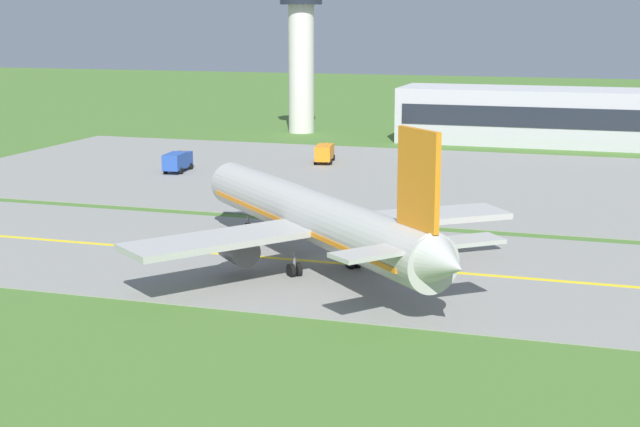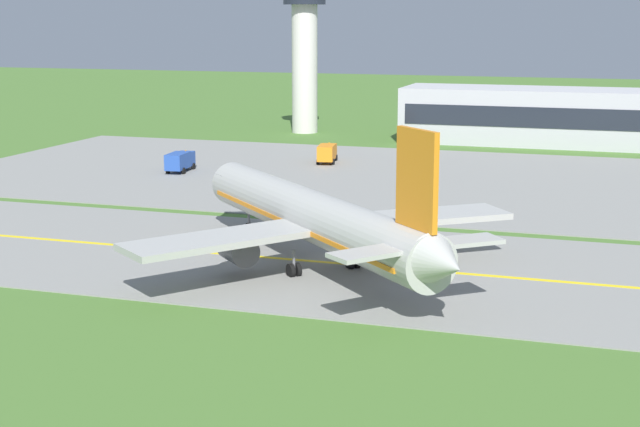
% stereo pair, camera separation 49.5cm
% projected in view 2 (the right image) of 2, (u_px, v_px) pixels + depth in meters
% --- Properties ---
extents(ground_plane, '(500.00, 500.00, 0.00)m').
position_uv_depth(ground_plane, '(313.00, 262.00, 77.07)').
color(ground_plane, '#47702D').
extents(taxiway_strip, '(240.00, 28.00, 0.10)m').
position_uv_depth(taxiway_strip, '(313.00, 262.00, 77.06)').
color(taxiway_strip, gray).
rests_on(taxiway_strip, ground).
extents(apron_pad, '(140.00, 52.00, 0.10)m').
position_uv_depth(apron_pad, '(502.00, 184.00, 113.18)').
color(apron_pad, gray).
rests_on(apron_pad, ground).
extents(taxiway_centreline, '(220.00, 0.60, 0.01)m').
position_uv_depth(taxiway_centreline, '(313.00, 261.00, 77.05)').
color(taxiway_centreline, yellow).
rests_on(taxiway_centreline, taxiway_strip).
extents(airplane_lead, '(31.26, 31.20, 12.70)m').
position_uv_depth(airplane_lead, '(315.00, 218.00, 74.37)').
color(airplane_lead, '#ADADA8').
rests_on(airplane_lead, ground).
extents(service_truck_baggage, '(2.81, 6.17, 2.60)m').
position_uv_depth(service_truck_baggage, '(180.00, 161.00, 121.34)').
color(service_truck_baggage, '#264CA5').
rests_on(service_truck_baggage, ground).
extents(service_truck_catering, '(3.16, 6.27, 2.60)m').
position_uv_depth(service_truck_catering, '(327.00, 152.00, 128.78)').
color(service_truck_catering, orange).
rests_on(service_truck_catering, ground).
extents(terminal_building, '(58.90, 13.30, 9.87)m').
position_uv_depth(terminal_building, '(593.00, 118.00, 145.89)').
color(terminal_building, '#B2B2B7').
rests_on(terminal_building, ground).
extents(control_tower, '(7.60, 7.60, 26.70)m').
position_uv_depth(control_tower, '(305.00, 38.00, 160.30)').
color(control_tower, silver).
rests_on(control_tower, ground).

